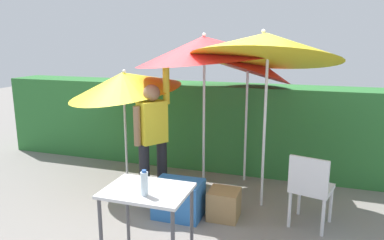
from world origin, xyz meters
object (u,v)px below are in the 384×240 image
object	(u,v)px
umbrella_navy	(247,63)
person_vendor	(153,134)
chair_plastic	(310,186)
cooler_box	(179,199)
umbrella_rainbow	(266,46)
umbrella_yellow	(204,49)
crate_cardboard	(224,204)
umbrella_orange	(124,82)
bottle_water	(144,183)
folding_table	(147,199)

from	to	relation	value
umbrella_navy	person_vendor	world-z (taller)	umbrella_navy
chair_plastic	cooler_box	bearing A→B (deg)	-171.55
umbrella_rainbow	umbrella_yellow	xyz separation A→B (m)	(-0.86, 0.29, -0.04)
person_vendor	crate_cardboard	world-z (taller)	person_vendor
umbrella_yellow	umbrella_navy	world-z (taller)	umbrella_yellow
umbrella_orange	bottle_water	xyz separation A→B (m)	(1.22, -1.91, -0.66)
umbrella_yellow	umbrella_navy	distance (m)	0.78
chair_plastic	bottle_water	world-z (taller)	bottle_water
umbrella_orange	chair_plastic	size ratio (longest dim) A/B	2.12
umbrella_navy	bottle_water	world-z (taller)	umbrella_navy
umbrella_rainbow	bottle_water	distance (m)	2.29
chair_plastic	umbrella_navy	bearing A→B (deg)	128.37
umbrella_orange	crate_cardboard	bearing A→B (deg)	-20.70
umbrella_navy	bottle_water	bearing A→B (deg)	-99.60
person_vendor	cooler_box	size ratio (longest dim) A/B	3.19
umbrella_orange	umbrella_navy	xyz separation A→B (m)	(1.66, 0.72, 0.27)
chair_plastic	bottle_water	xyz separation A→B (m)	(-1.44, -1.37, 0.39)
umbrella_navy	person_vendor	distance (m)	1.78
umbrella_rainbow	folding_table	xyz separation A→B (m)	(-0.85, -1.65, -1.40)
umbrella_rainbow	umbrella_orange	distance (m)	2.10
umbrella_navy	cooler_box	distance (m)	2.25
cooler_box	folding_table	world-z (taller)	folding_table
umbrella_rainbow	bottle_water	size ratio (longest dim) A/B	10.16
umbrella_navy	person_vendor	bearing A→B (deg)	-132.46
person_vendor	cooler_box	world-z (taller)	person_vendor
umbrella_rainbow	umbrella_navy	distance (m)	0.96
umbrella_yellow	person_vendor	distance (m)	1.36
person_vendor	folding_table	distance (m)	1.49
person_vendor	umbrella_yellow	bearing A→B (deg)	47.14
crate_cardboard	bottle_water	size ratio (longest dim) A/B	1.54
umbrella_orange	folding_table	xyz separation A→B (m)	(1.18, -1.78, -0.87)
umbrella_orange	cooler_box	xyz separation A→B (m)	(1.12, -0.77, -1.33)
umbrella_rainbow	crate_cardboard	world-z (taller)	umbrella_rainbow
umbrella_navy	chair_plastic	bearing A→B (deg)	-51.63
umbrella_orange	chair_plastic	world-z (taller)	umbrella_orange
folding_table	crate_cardboard	bearing A→B (deg)	67.17
person_vendor	folding_table	xyz separation A→B (m)	(0.56, -1.36, -0.25)
umbrella_rainbow	umbrella_orange	world-z (taller)	umbrella_rainbow
cooler_box	bottle_water	xyz separation A→B (m)	(0.10, -1.14, 0.67)
umbrella_navy	chair_plastic	size ratio (longest dim) A/B	2.52
umbrella_rainbow	cooler_box	distance (m)	2.16
chair_plastic	crate_cardboard	world-z (taller)	chair_plastic
chair_plastic	bottle_water	size ratio (longest dim) A/B	3.71
umbrella_rainbow	umbrella_orange	size ratio (longest dim) A/B	1.29
umbrella_navy	umbrella_yellow	bearing A→B (deg)	-132.03
umbrella_navy	chair_plastic	distance (m)	2.08
umbrella_rainbow	umbrella_navy	xyz separation A→B (m)	(-0.36, 0.85, -0.25)
umbrella_orange	folding_table	world-z (taller)	umbrella_orange
umbrella_yellow	folding_table	distance (m)	2.37
umbrella_orange	crate_cardboard	world-z (taller)	umbrella_orange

